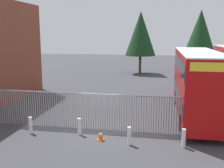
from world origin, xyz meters
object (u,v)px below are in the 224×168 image
(bollard_near_left, at_px, (31,125))
(bollard_near_right, at_px, (129,136))
(double_decker_bus_near_gate, at_px, (197,81))
(bollard_center_front, at_px, (79,127))
(traffic_cone_by_gate, at_px, (101,135))
(bollard_far_right, at_px, (184,138))

(bollard_near_left, relative_size, bollard_near_right, 1.00)
(double_decker_bus_near_gate, xyz_separation_m, bollard_near_left, (-9.58, -5.23, -1.95))
(bollard_center_front, bearing_deg, bollard_near_right, -17.40)
(bollard_near_left, xyz_separation_m, traffic_cone_by_gate, (4.12, -0.30, -0.19))
(double_decker_bus_near_gate, bearing_deg, bollard_center_front, -143.88)
(double_decker_bus_near_gate, bearing_deg, bollard_near_left, -151.38)
(bollard_far_right, bearing_deg, traffic_cone_by_gate, 177.99)
(double_decker_bus_near_gate, distance_m, bollard_near_left, 11.09)
(bollard_near_left, bearing_deg, traffic_cone_by_gate, -4.18)
(traffic_cone_by_gate, bearing_deg, bollard_near_left, 175.82)
(bollard_center_front, height_order, bollard_far_right, same)
(bollard_near_left, height_order, bollard_far_right, same)
(bollard_near_left, distance_m, bollard_center_front, 2.79)
(bollard_near_left, xyz_separation_m, bollard_near_right, (5.68, -0.64, 0.00))
(bollard_center_front, relative_size, bollard_far_right, 1.00)
(bollard_near_right, xyz_separation_m, bollard_far_right, (2.68, 0.19, 0.00))
(bollard_near_right, relative_size, traffic_cone_by_gate, 1.61)
(bollard_near_left, distance_m, bollard_near_right, 5.72)
(traffic_cone_by_gate, bearing_deg, bollard_far_right, -2.01)
(bollard_center_front, distance_m, bollard_near_right, 3.04)
(bollard_near_right, bearing_deg, bollard_far_right, 4.07)
(double_decker_bus_near_gate, bearing_deg, bollard_near_right, -123.59)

